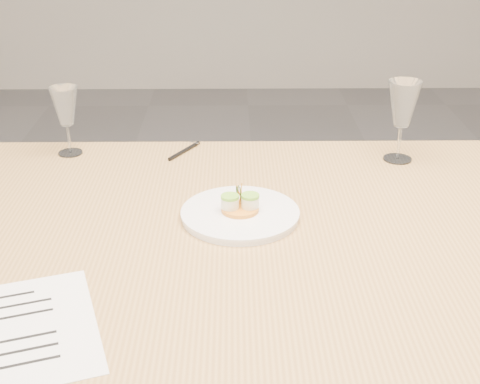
{
  "coord_description": "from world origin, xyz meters",
  "views": [
    {
      "loc": [
        -0.1,
        -1.18,
        1.4
      ],
      "look_at": [
        -0.09,
        0.08,
        0.8
      ],
      "focal_mm": 50.0,
      "sensor_mm": 36.0,
      "label": 1
    }
  ],
  "objects_px": {
    "recipe_sheet": "(21,331)",
    "wine_glass_1": "(65,108)",
    "dining_table": "(284,259)",
    "wine_glass_2": "(403,106)",
    "ballpoint_pen": "(184,151)",
    "dinner_plate": "(240,213)"
  },
  "relations": [
    {
      "from": "recipe_sheet",
      "to": "wine_glass_1",
      "type": "height_order",
      "value": "wine_glass_1"
    },
    {
      "from": "dining_table",
      "to": "recipe_sheet",
      "type": "distance_m",
      "value": 0.55
    },
    {
      "from": "recipe_sheet",
      "to": "wine_glass_2",
      "type": "relative_size",
      "value": 1.73
    },
    {
      "from": "ballpoint_pen",
      "to": "wine_glass_1",
      "type": "relative_size",
      "value": 0.68
    },
    {
      "from": "recipe_sheet",
      "to": "ballpoint_pen",
      "type": "relative_size",
      "value": 2.93
    },
    {
      "from": "wine_glass_2",
      "to": "recipe_sheet",
      "type": "bearing_deg",
      "value": -137.33
    },
    {
      "from": "dining_table",
      "to": "dinner_plate",
      "type": "bearing_deg",
      "value": 147.33
    },
    {
      "from": "recipe_sheet",
      "to": "wine_glass_2",
      "type": "xyz_separation_m",
      "value": [
        0.75,
        0.69,
        0.14
      ]
    },
    {
      "from": "wine_glass_1",
      "to": "ballpoint_pen",
      "type": "bearing_deg",
      "value": 0.98
    },
    {
      "from": "dining_table",
      "to": "dinner_plate",
      "type": "relative_size",
      "value": 9.65
    },
    {
      "from": "recipe_sheet",
      "to": "ballpoint_pen",
      "type": "distance_m",
      "value": 0.78
    },
    {
      "from": "dining_table",
      "to": "wine_glass_1",
      "type": "xyz_separation_m",
      "value": [
        -0.52,
        0.42,
        0.19
      ]
    },
    {
      "from": "recipe_sheet",
      "to": "dinner_plate",
      "type": "bearing_deg",
      "value": 28.98
    },
    {
      "from": "recipe_sheet",
      "to": "ballpoint_pen",
      "type": "height_order",
      "value": "ballpoint_pen"
    },
    {
      "from": "dinner_plate",
      "to": "wine_glass_2",
      "type": "height_order",
      "value": "wine_glass_2"
    },
    {
      "from": "dinner_plate",
      "to": "wine_glass_1",
      "type": "xyz_separation_m",
      "value": [
        -0.43,
        0.36,
        0.11
      ]
    },
    {
      "from": "ballpoint_pen",
      "to": "wine_glass_1",
      "type": "bearing_deg",
      "value": 121.59
    },
    {
      "from": "recipe_sheet",
      "to": "wine_glass_2",
      "type": "bearing_deg",
      "value": 24.24
    },
    {
      "from": "wine_glass_2",
      "to": "dining_table",
      "type": "bearing_deg",
      "value": -130.19
    },
    {
      "from": "recipe_sheet",
      "to": "dining_table",
      "type": "bearing_deg",
      "value": 17.94
    },
    {
      "from": "dinner_plate",
      "to": "recipe_sheet",
      "type": "bearing_deg",
      "value": -132.59
    },
    {
      "from": "recipe_sheet",
      "to": "wine_glass_1",
      "type": "relative_size",
      "value": 1.99
    }
  ]
}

